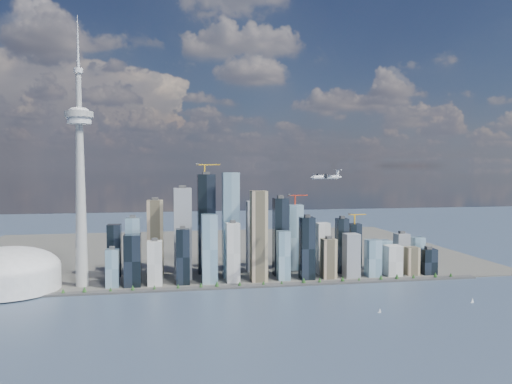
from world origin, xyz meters
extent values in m
plane|color=#33435A|center=(0.00, 0.00, 0.00)|extent=(4000.00, 4000.00, 0.00)
cube|color=#383838|center=(0.00, 250.00, 2.00)|extent=(1100.00, 22.00, 4.00)
cube|color=#4C4C47|center=(0.00, 700.00, 1.50)|extent=(1400.00, 900.00, 3.00)
cylinder|color=#3F2D1E|center=(-390.00, 250.00, 5.20)|extent=(1.00, 1.00, 2.40)
cone|color=#22491A|center=(-390.00, 250.00, 8.80)|extent=(7.20, 7.20, 8.00)
cylinder|color=#3F2D1E|center=(-303.33, 250.00, 5.20)|extent=(1.00, 1.00, 2.40)
cone|color=#22491A|center=(-303.33, 250.00, 8.80)|extent=(7.20, 7.20, 8.00)
cylinder|color=#3F2D1E|center=(-216.67, 250.00, 5.20)|extent=(1.00, 1.00, 2.40)
cone|color=#22491A|center=(-216.67, 250.00, 8.80)|extent=(7.20, 7.20, 8.00)
cylinder|color=#3F2D1E|center=(-130.00, 250.00, 5.20)|extent=(1.00, 1.00, 2.40)
cone|color=#22491A|center=(-130.00, 250.00, 8.80)|extent=(7.20, 7.20, 8.00)
cylinder|color=#3F2D1E|center=(-43.33, 250.00, 5.20)|extent=(1.00, 1.00, 2.40)
cone|color=#22491A|center=(-43.33, 250.00, 8.80)|extent=(7.20, 7.20, 8.00)
cylinder|color=#3F2D1E|center=(43.33, 250.00, 5.20)|extent=(1.00, 1.00, 2.40)
cone|color=#22491A|center=(43.33, 250.00, 8.80)|extent=(7.20, 7.20, 8.00)
cylinder|color=#3F2D1E|center=(130.00, 250.00, 5.20)|extent=(1.00, 1.00, 2.40)
cone|color=#22491A|center=(130.00, 250.00, 8.80)|extent=(7.20, 7.20, 8.00)
cylinder|color=#3F2D1E|center=(216.67, 250.00, 5.20)|extent=(1.00, 1.00, 2.40)
cone|color=#22491A|center=(216.67, 250.00, 8.80)|extent=(7.20, 7.20, 8.00)
cylinder|color=#3F2D1E|center=(303.33, 250.00, 5.20)|extent=(1.00, 1.00, 2.40)
cone|color=#22491A|center=(303.33, 250.00, 8.80)|extent=(7.20, 7.20, 8.00)
cylinder|color=#3F2D1E|center=(390.00, 250.00, 5.20)|extent=(1.00, 1.00, 2.40)
cone|color=#22491A|center=(390.00, 250.00, 8.80)|extent=(7.20, 7.20, 8.00)
cylinder|color=#3F2D1E|center=(476.67, 250.00, 5.20)|extent=(1.00, 1.00, 2.40)
cone|color=#22491A|center=(476.67, 250.00, 8.80)|extent=(7.20, 7.20, 8.00)
cube|color=black|center=(-200.00, 290.00, 56.48)|extent=(34.00, 34.00, 106.96)
cube|color=#7EA7BE|center=(-200.00, 340.00, 71.07)|extent=(30.00, 30.00, 136.14)
cube|color=silver|center=(-150.00, 290.00, 49.19)|extent=(30.00, 30.00, 92.38)
cube|color=tan|center=(-150.00, 395.00, 88.09)|extent=(36.00, 36.00, 170.17)
cube|color=slate|center=(-95.00, 340.00, 102.67)|extent=(38.00, 38.00, 199.34)
cube|color=black|center=(-95.00, 290.00, 61.34)|extent=(28.00, 28.00, 116.69)
cube|color=#7EA7BE|center=(-40.00, 290.00, 75.93)|extent=(32.00, 32.00, 145.86)
cube|color=black|center=(-40.00, 395.00, 117.26)|extent=(40.00, 40.00, 228.51)
cube|color=#7EA7BE|center=(15.00, 340.00, 119.69)|extent=(36.00, 36.00, 233.38)
cube|color=silver|center=(15.00, 290.00, 66.21)|extent=(28.00, 28.00, 126.41)
cube|color=tan|center=(70.00, 290.00, 100.24)|extent=(34.00, 34.00, 194.48)
cube|color=slate|center=(70.00, 395.00, 85.65)|extent=(30.00, 30.00, 165.31)
cube|color=black|center=(125.00, 340.00, 90.52)|extent=(32.00, 32.00, 175.03)
cube|color=#7EA7BE|center=(125.00, 290.00, 56.48)|extent=(26.00, 26.00, 106.96)
cube|color=black|center=(175.00, 290.00, 71.07)|extent=(30.00, 30.00, 136.14)
cube|color=#7EA7BE|center=(175.00, 395.00, 80.79)|extent=(34.00, 34.00, 155.58)
cube|color=silver|center=(225.00, 340.00, 61.34)|extent=(28.00, 28.00, 116.69)
cube|color=tan|center=(225.00, 290.00, 46.76)|extent=(30.00, 30.00, 87.52)
cube|color=slate|center=(275.00, 290.00, 51.62)|extent=(32.00, 32.00, 97.24)
cube|color=black|center=(275.00, 340.00, 66.21)|extent=(26.00, 26.00, 126.41)
cube|color=#7EA7BE|center=(325.00, 290.00, 44.33)|extent=(30.00, 30.00, 82.65)
cube|color=black|center=(325.00, 395.00, 56.48)|extent=(28.00, 28.00, 106.96)
cube|color=#7EA7BE|center=(375.00, 340.00, 39.47)|extent=(30.00, 30.00, 72.93)
cube|color=silver|center=(375.00, 290.00, 37.03)|extent=(34.00, 34.00, 68.07)
cube|color=tan|center=(420.00, 290.00, 34.60)|extent=(28.00, 28.00, 63.21)
cube|color=slate|center=(420.00, 340.00, 46.76)|extent=(30.00, 30.00, 87.52)
cube|color=black|center=(465.00, 290.00, 32.17)|extent=(32.00, 32.00, 58.34)
cube|color=#7EA7BE|center=(465.00, 340.00, 41.90)|extent=(26.00, 26.00, 77.79)
cube|color=black|center=(-240.00, 395.00, 61.34)|extent=(30.00, 30.00, 116.69)
cube|color=#7EA7BE|center=(-240.00, 290.00, 41.90)|extent=(26.00, 26.00, 77.79)
cube|color=yellow|center=(-40.00, 395.00, 242.51)|extent=(3.00, 3.00, 22.00)
cube|color=yellow|center=(-31.75, 395.00, 253.51)|extent=(55.00, 2.20, 2.20)
cube|color=#383838|center=(-56.50, 395.00, 255.51)|extent=(6.00, 4.00, 4.00)
cube|color=red|center=(175.00, 395.00, 169.58)|extent=(3.00, 3.00, 22.00)
cube|color=red|center=(182.20, 395.00, 180.58)|extent=(48.00, 2.20, 2.20)
cube|color=#383838|center=(160.60, 395.00, 182.58)|extent=(6.00, 4.00, 4.00)
cube|color=yellow|center=(325.00, 395.00, 120.96)|extent=(3.00, 3.00, 22.00)
cube|color=yellow|center=(331.75, 395.00, 131.96)|extent=(45.00, 2.20, 2.20)
cube|color=#383838|center=(311.50, 395.00, 133.96)|extent=(6.00, 4.00, 4.00)
cone|color=#A4A39E|center=(-300.00, 310.00, 173.00)|extent=(26.00, 26.00, 340.00)
cylinder|color=silver|center=(-300.00, 310.00, 343.00)|extent=(48.00, 48.00, 14.00)
cylinder|color=#A4A39E|center=(-300.00, 310.00, 355.00)|extent=(56.00, 56.00, 12.00)
ellipsoid|color=silver|center=(-300.00, 310.00, 363.00)|extent=(40.00, 40.00, 14.00)
cylinder|color=#A4A39E|center=(-300.00, 310.00, 403.00)|extent=(11.00, 11.00, 80.00)
cylinder|color=silver|center=(-300.00, 310.00, 443.00)|extent=(18.00, 18.00, 10.00)
cone|color=silver|center=(-300.00, 310.00, 501.00)|extent=(7.00, 7.00, 105.00)
cylinder|color=silver|center=(-440.00, 300.00, 25.00)|extent=(200.00, 200.00, 44.00)
ellipsoid|color=silver|center=(-440.00, 300.00, 47.00)|extent=(200.00, 200.00, 84.00)
cylinder|color=silver|center=(177.88, 173.29, 228.80)|extent=(60.83, 28.71, 7.64)
cone|color=silver|center=(147.67, 162.10, 228.80)|extent=(10.48, 10.06, 7.64)
cone|color=silver|center=(209.21, 184.89, 228.80)|extent=(13.84, 11.30, 7.64)
cube|color=silver|center=(175.64, 172.46, 232.86)|extent=(32.16, 65.97, 1.19)
cylinder|color=silver|center=(180.20, 160.15, 230.95)|extent=(13.80, 8.59, 4.30)
cylinder|color=silver|center=(171.08, 184.77, 230.95)|extent=(13.80, 8.59, 4.30)
cylinder|color=#3F3F3F|center=(173.49, 157.67, 230.95)|extent=(3.65, 9.08, 9.55)
cylinder|color=#3F3F3F|center=(164.37, 182.28, 230.95)|extent=(3.65, 9.08, 9.55)
cube|color=silver|center=(205.85, 183.65, 236.43)|extent=(6.60, 3.22, 13.12)
cube|color=silver|center=(205.85, 183.65, 243.12)|extent=(12.38, 21.96, 0.84)
cube|color=white|center=(229.89, 33.87, 0.36)|extent=(5.55, 2.22, 0.72)
cylinder|color=#999999|center=(229.89, 33.87, 4.50)|extent=(0.22, 0.22, 8.10)
cube|color=white|center=(423.15, 62.12, 0.42)|extent=(6.55, 3.12, 0.84)
cylinder|color=#999999|center=(423.15, 62.12, 5.25)|extent=(0.25, 0.25, 9.45)
camera|label=1|loc=(-125.29, -755.07, 250.71)|focal=35.00mm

